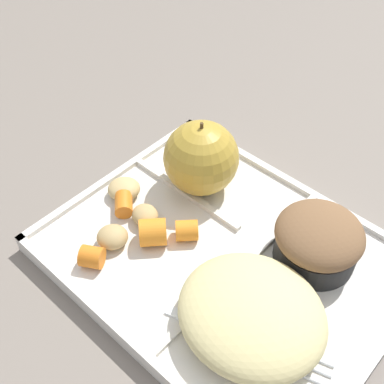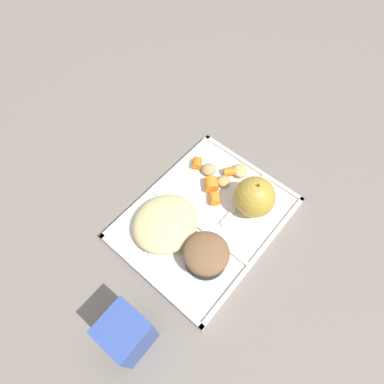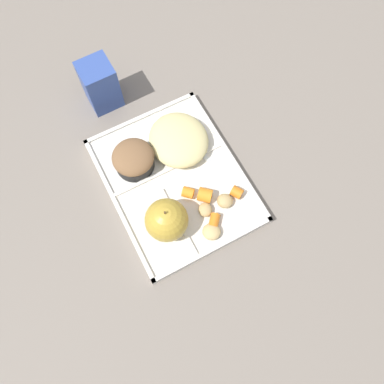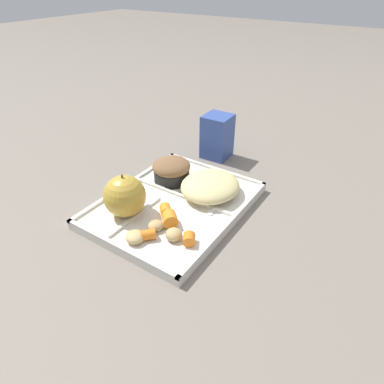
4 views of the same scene
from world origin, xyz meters
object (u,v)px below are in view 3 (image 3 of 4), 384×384
object	(u,v)px
green_apple	(167,220)
plastic_fork	(180,136)
milk_carton	(100,85)
lunch_tray	(175,181)
bran_muffin	(134,159)

from	to	relation	value
green_apple	plastic_fork	xyz separation A→B (m)	(0.16, -0.11, -0.04)
plastic_fork	milk_carton	bearing A→B (deg)	31.29
plastic_fork	green_apple	bearing A→B (deg)	145.54
lunch_tray	milk_carton	size ratio (longest dim) A/B	2.96
green_apple	milk_carton	xyz separation A→B (m)	(0.33, -0.01, 0.00)
bran_muffin	milk_carton	xyz separation A→B (m)	(0.18, -0.01, 0.01)
green_apple	plastic_fork	world-z (taller)	green_apple
bran_muffin	milk_carton	distance (m)	0.18
bran_muffin	milk_carton	size ratio (longest dim) A/B	0.75
lunch_tray	green_apple	world-z (taller)	green_apple
milk_carton	green_apple	bearing A→B (deg)	177.08
lunch_tray	green_apple	xyz separation A→B (m)	(-0.08, 0.06, 0.05)
lunch_tray	bran_muffin	size ratio (longest dim) A/B	3.95
bran_muffin	green_apple	bearing A→B (deg)	180.00
bran_muffin	plastic_fork	xyz separation A→B (m)	(0.02, -0.11, -0.03)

